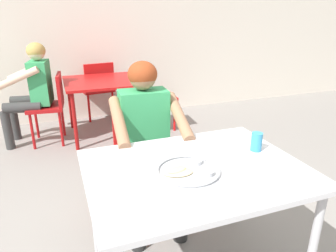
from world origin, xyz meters
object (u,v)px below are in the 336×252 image
at_px(patron_background, 32,85).
at_px(chair_red_far, 98,86).
at_px(thali_tray, 189,170).
at_px(chair_red_left, 52,102).
at_px(diner_foreground, 147,132).
at_px(table_background_red, 102,86).
at_px(chair_foreground, 141,150).
at_px(table_foreground, 195,180).
at_px(chair_red_right, 154,94).
at_px(drinking_cup, 257,141).

bearing_deg(patron_background, chair_red_far, 37.50).
distance_m(thali_tray, chair_red_left, 2.61).
relative_size(diner_foreground, table_background_red, 1.34).
xyz_separation_m(chair_foreground, table_background_red, (-0.04, 1.65, 0.15)).
xyz_separation_m(table_foreground, thali_tray, (-0.06, -0.04, 0.09)).
distance_m(diner_foreground, table_background_red, 1.87).
relative_size(chair_foreground, diner_foreground, 0.68).
distance_m(table_background_red, patron_background, 0.80).
height_order(chair_foreground, chair_red_far, chair_red_far).
bearing_deg(chair_red_right, thali_tray, -104.04).
xyz_separation_m(table_foreground, drinking_cup, (0.42, 0.07, 0.13)).
bearing_deg(table_background_red, chair_red_left, -176.28).
bearing_deg(chair_red_left, table_foreground, -74.21).
height_order(chair_red_far, patron_background, patron_background).
distance_m(thali_tray, table_background_red, 2.56).
distance_m(table_foreground, chair_red_left, 2.58).
xyz_separation_m(diner_foreground, chair_red_far, (0.01, 2.52, -0.22)).
bearing_deg(chair_red_far, thali_tray, -89.91).
distance_m(thali_tray, diner_foreground, 0.68).
height_order(diner_foreground, chair_red_right, diner_foreground).
bearing_deg(table_foreground, patron_background, 109.29).
xyz_separation_m(table_foreground, chair_foreground, (-0.06, 0.86, -0.19)).
bearing_deg(drinking_cup, chair_red_far, 98.80).
distance_m(drinking_cup, chair_red_far, 3.15).
bearing_deg(chair_red_far, table_background_red, -92.92).
bearing_deg(chair_red_left, chair_red_far, 47.06).
height_order(thali_tray, chair_red_right, chair_red_right).
height_order(thali_tray, table_background_red, thali_tray).
height_order(table_foreground, diner_foreground, diner_foreground).
distance_m(chair_foreground, chair_red_far, 2.30).
xyz_separation_m(drinking_cup, chair_red_left, (-1.12, 2.41, -0.30)).
bearing_deg(table_background_red, chair_red_right, -2.99).
bearing_deg(chair_red_far, patron_background, -142.50).
relative_size(drinking_cup, table_background_red, 0.12).
xyz_separation_m(table_foreground, diner_foreground, (-0.07, 0.65, 0.04)).
distance_m(drinking_cup, chair_red_left, 2.68).
xyz_separation_m(chair_foreground, chair_red_far, (-0.00, 2.30, 0.01)).
bearing_deg(chair_red_far, drinking_cup, -81.20).
distance_m(chair_foreground, diner_foreground, 0.32).
bearing_deg(table_foreground, chair_red_right, 76.98).
xyz_separation_m(thali_tray, drinking_cup, (0.47, 0.10, 0.05)).
relative_size(chair_foreground, chair_red_right, 0.99).
bearing_deg(table_foreground, chair_foreground, 93.79).
relative_size(table_foreground, chair_foreground, 1.39).
xyz_separation_m(chair_red_right, patron_background, (-1.46, 0.05, 0.22)).
bearing_deg(diner_foreground, thali_tray, -88.96).
bearing_deg(chair_foreground, table_background_red, 91.27).
height_order(drinking_cup, patron_background, patron_background).
bearing_deg(chair_red_right, patron_background, 178.05).
height_order(table_foreground, chair_foreground, chair_foreground).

